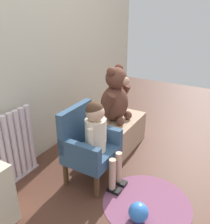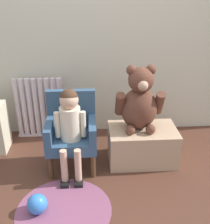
{
  "view_description": "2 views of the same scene",
  "coord_description": "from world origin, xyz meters",
  "px_view_note": "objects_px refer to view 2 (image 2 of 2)",
  "views": [
    {
      "loc": [
        -1.69,
        -0.5,
        1.45
      ],
      "look_at": [
        0.09,
        0.53,
        0.54
      ],
      "focal_mm": 40.0,
      "sensor_mm": 36.0,
      "label": 1
    },
    {
      "loc": [
        -0.03,
        -1.58,
        1.51
      ],
      "look_at": [
        0.1,
        0.53,
        0.51
      ],
      "focal_mm": 45.0,
      "sensor_mm": 36.0,
      "label": 2
    }
  ],
  "objects_px": {
    "toy_ball": "(37,204)",
    "large_teddy_bear": "(140,102)",
    "floor_rug": "(64,210)",
    "radiator": "(40,108)",
    "child_figure": "(70,121)",
    "low_bench": "(142,145)",
    "child_armchair": "(72,130)"
  },
  "relations": [
    {
      "from": "low_bench",
      "to": "floor_rug",
      "type": "bearing_deg",
      "value": -138.23
    },
    {
      "from": "toy_ball",
      "to": "large_teddy_bear",
      "type": "bearing_deg",
      "value": 37.58
    },
    {
      "from": "floor_rug",
      "to": "toy_ball",
      "type": "xyz_separation_m",
      "value": [
        -0.18,
        -0.0,
        0.07
      ]
    },
    {
      "from": "child_figure",
      "to": "floor_rug",
      "type": "relative_size",
      "value": 1.07
    },
    {
      "from": "child_figure",
      "to": "toy_ball",
      "type": "height_order",
      "value": "child_figure"
    },
    {
      "from": "low_bench",
      "to": "large_teddy_bear",
      "type": "xyz_separation_m",
      "value": [
        -0.04,
        0.02,
        0.41
      ]
    },
    {
      "from": "child_figure",
      "to": "floor_rug",
      "type": "distance_m",
      "value": 0.68
    },
    {
      "from": "low_bench",
      "to": "floor_rug",
      "type": "xyz_separation_m",
      "value": [
        -0.67,
        -0.6,
        -0.16
      ]
    },
    {
      "from": "large_teddy_bear",
      "to": "toy_ball",
      "type": "bearing_deg",
      "value": -142.42
    },
    {
      "from": "low_bench",
      "to": "toy_ball",
      "type": "height_order",
      "value": "low_bench"
    },
    {
      "from": "child_armchair",
      "to": "large_teddy_bear",
      "type": "relative_size",
      "value": 1.16
    },
    {
      "from": "child_armchair",
      "to": "floor_rug",
      "type": "relative_size",
      "value": 0.96
    },
    {
      "from": "child_armchair",
      "to": "toy_ball",
      "type": "xyz_separation_m",
      "value": [
        -0.23,
        -0.58,
        -0.27
      ]
    },
    {
      "from": "low_bench",
      "to": "child_armchair",
      "type": "bearing_deg",
      "value": -177.98
    },
    {
      "from": "radiator",
      "to": "child_figure",
      "type": "xyz_separation_m",
      "value": [
        0.35,
        -0.64,
        0.17
      ]
    },
    {
      "from": "child_armchair",
      "to": "toy_ball",
      "type": "height_order",
      "value": "child_armchair"
    },
    {
      "from": "radiator",
      "to": "toy_ball",
      "type": "bearing_deg",
      "value": -83.6
    },
    {
      "from": "child_armchair",
      "to": "large_teddy_bear",
      "type": "bearing_deg",
      "value": 4.48
    },
    {
      "from": "radiator",
      "to": "low_bench",
      "type": "xyz_separation_m",
      "value": [
        0.98,
        -0.51,
        -0.16
      ]
    },
    {
      "from": "low_bench",
      "to": "radiator",
      "type": "bearing_deg",
      "value": 152.6
    },
    {
      "from": "child_figure",
      "to": "low_bench",
      "type": "height_order",
      "value": "child_figure"
    },
    {
      "from": "low_bench",
      "to": "toy_ball",
      "type": "xyz_separation_m",
      "value": [
        -0.85,
        -0.6,
        -0.09
      ]
    },
    {
      "from": "radiator",
      "to": "floor_rug",
      "type": "distance_m",
      "value": 1.19
    },
    {
      "from": "large_teddy_bear",
      "to": "toy_ball",
      "type": "distance_m",
      "value": 1.14
    },
    {
      "from": "toy_ball",
      "to": "child_armchair",
      "type": "bearing_deg",
      "value": 68.49
    },
    {
      "from": "radiator",
      "to": "toy_ball",
      "type": "xyz_separation_m",
      "value": [
        0.12,
        -1.11,
        -0.24
      ]
    },
    {
      "from": "large_teddy_bear",
      "to": "child_armchair",
      "type": "bearing_deg",
      "value": -175.52
    },
    {
      "from": "floor_rug",
      "to": "toy_ball",
      "type": "distance_m",
      "value": 0.2
    },
    {
      "from": "toy_ball",
      "to": "floor_rug",
      "type": "bearing_deg",
      "value": 1.12
    },
    {
      "from": "child_figure",
      "to": "radiator",
      "type": "bearing_deg",
      "value": 119.01
    },
    {
      "from": "low_bench",
      "to": "child_figure",
      "type": "bearing_deg",
      "value": -168.26
    },
    {
      "from": "low_bench",
      "to": "large_teddy_bear",
      "type": "relative_size",
      "value": 1.05
    }
  ]
}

